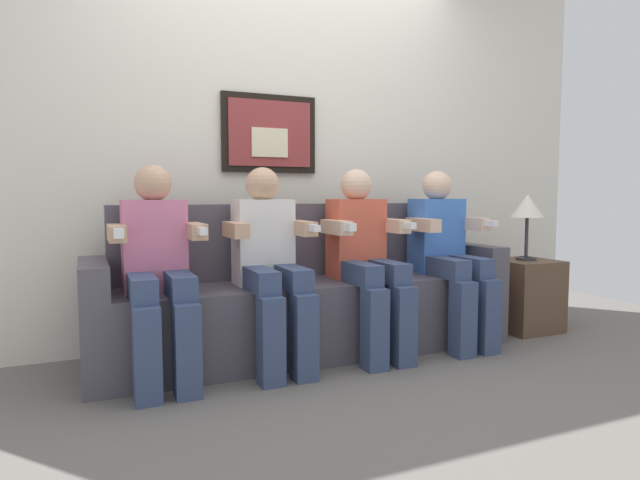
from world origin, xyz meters
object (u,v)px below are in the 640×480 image
object	(u,v)px
couch	(308,302)
person_left_center	(270,259)
spare_remote_on_table	(526,259)
table_lamp	(527,209)
person_rightmost	(447,250)
side_table_right	(524,295)
person_right_center	(365,254)
person_leftmost	(158,264)

from	to	relation	value
couch	person_left_center	xyz separation A→B (m)	(-0.30, -0.17, 0.29)
spare_remote_on_table	table_lamp	bearing A→B (deg)	-167.43
person_left_center	couch	bearing A→B (deg)	29.62
couch	person_rightmost	distance (m)	0.95
person_left_center	person_rightmost	xyz separation A→B (m)	(1.19, 0.00, 0.00)
person_rightmost	person_left_center	bearing A→B (deg)	180.00
couch	side_table_right	distance (m)	1.62
person_left_center	person_right_center	distance (m)	0.59
person_rightmost	person_leftmost	bearing A→B (deg)	-179.99
person_leftmost	person_right_center	world-z (taller)	same
spare_remote_on_table	side_table_right	bearing A→B (deg)	90.00
person_left_center	person_rightmost	bearing A→B (deg)	0.00
table_lamp	person_right_center	bearing A→B (deg)	-177.65
person_leftmost	side_table_right	bearing A→B (deg)	1.41
person_leftmost	side_table_right	world-z (taller)	person_leftmost
person_leftmost	table_lamp	size ratio (longest dim) A/B	2.41
person_rightmost	spare_remote_on_table	distance (m)	0.73
couch	person_right_center	distance (m)	0.45
person_rightmost	side_table_right	distance (m)	0.81
side_table_right	spare_remote_on_table	size ratio (longest dim) A/B	3.85
person_leftmost	side_table_right	size ratio (longest dim) A/B	2.22
side_table_right	spare_remote_on_table	distance (m)	0.26
person_left_center	table_lamp	xyz separation A→B (m)	(1.90, 0.05, 0.25)
spare_remote_on_table	person_rightmost	bearing A→B (deg)	-175.66
couch	person_right_center	world-z (taller)	person_right_center
side_table_right	table_lamp	size ratio (longest dim) A/B	1.09
person_rightmost	side_table_right	size ratio (longest dim) A/B	2.22
person_leftmost	person_right_center	xyz separation A→B (m)	(1.19, 0.00, 0.00)
couch	person_leftmost	distance (m)	0.95
couch	table_lamp	size ratio (longest dim) A/B	5.48
couch	person_leftmost	world-z (taller)	person_leftmost
person_rightmost	table_lamp	world-z (taller)	person_rightmost
person_leftmost	person_rightmost	size ratio (longest dim) A/B	1.00
side_table_right	person_leftmost	bearing A→B (deg)	-178.59
person_right_center	side_table_right	xyz separation A→B (m)	(1.31, 0.06, -0.36)
side_table_right	couch	bearing A→B (deg)	176.18
person_right_center	table_lamp	xyz separation A→B (m)	(1.31, 0.05, 0.25)
table_lamp	spare_remote_on_table	xyz separation A→B (m)	(0.01, 0.00, -0.35)
side_table_right	person_rightmost	bearing A→B (deg)	-175.15
person_leftmost	spare_remote_on_table	distance (m)	2.50
side_table_right	table_lamp	xyz separation A→B (m)	(-0.01, -0.01, 0.61)
couch	table_lamp	distance (m)	1.70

